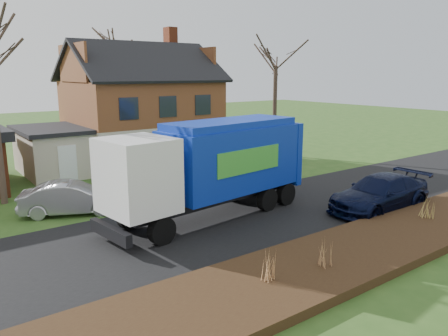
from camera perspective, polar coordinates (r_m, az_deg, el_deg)
ground at (r=18.81m, az=2.95°, el=-6.45°), size 120.00×120.00×0.00m
road at (r=18.81m, az=2.95°, el=-6.42°), size 80.00×7.00×0.02m
mulch_verge at (r=15.30m, az=15.82°, el=-10.85°), size 80.00×3.50×0.30m
main_house at (r=30.56m, az=-11.57°, el=8.29°), size 12.95×8.95×9.26m
garbage_truck at (r=18.31m, az=-1.38°, el=0.67°), size 9.75×3.72×4.07m
silver_sedan at (r=20.17m, az=-19.25°, el=-3.73°), size 4.56×3.15×1.42m
navy_wagon at (r=20.73m, az=19.67°, el=-3.13°), size 5.42×2.24×1.57m
tree_front_east at (r=32.57m, az=6.83°, el=14.92°), size 3.35×3.35×9.31m
tree_back at (r=39.07m, az=-14.22°, el=16.61°), size 3.49×3.49×11.05m
grass_clump_west at (r=12.59m, az=5.82°, el=-12.63°), size 0.34×0.28×0.90m
grass_clump_mid at (r=13.75m, az=12.94°, el=-10.76°), size 0.31×0.25×0.86m
grass_clump_east at (r=19.38m, az=25.01°, el=-4.74°), size 0.36×0.30×0.90m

